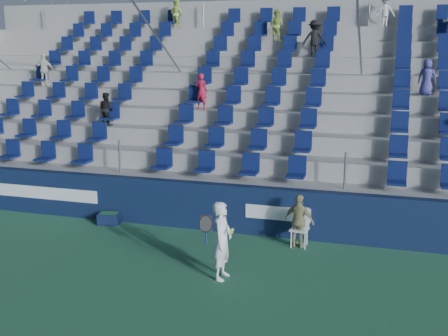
# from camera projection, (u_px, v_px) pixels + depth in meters

# --- Properties ---
(ground) EXTENTS (70.00, 70.00, 0.00)m
(ground) POSITION_uv_depth(u_px,v_px,m) (174.00, 278.00, 11.32)
(ground) COLOR #2C6745
(ground) RESTS_ON ground
(sponsor_wall) EXTENTS (24.00, 0.32, 1.20)m
(sponsor_wall) POSITION_uv_depth(u_px,v_px,m) (221.00, 207.00, 14.13)
(sponsor_wall) COLOR #101D3E
(sponsor_wall) RESTS_ON ground
(grandstand) EXTENTS (24.00, 8.17, 6.63)m
(grandstand) POSITION_uv_depth(u_px,v_px,m) (266.00, 121.00, 18.55)
(grandstand) COLOR #999994
(grandstand) RESTS_ON ground
(tennis_player) EXTENTS (0.69, 0.63, 1.59)m
(tennis_player) POSITION_uv_depth(u_px,v_px,m) (222.00, 240.00, 11.15)
(tennis_player) COLOR white
(tennis_player) RESTS_ON ground
(line_judge_chair) EXTENTS (0.43, 0.44, 0.90)m
(line_judge_chair) POSITION_uv_depth(u_px,v_px,m) (300.00, 224.00, 13.08)
(line_judge_chair) COLOR white
(line_judge_chair) RESTS_ON ground
(line_judge) EXTENTS (0.80, 0.50, 1.26)m
(line_judge) POSITION_uv_depth(u_px,v_px,m) (299.00, 221.00, 12.92)
(line_judge) COLOR tan
(line_judge) RESTS_ON ground
(ball_bin) EXTENTS (0.61, 0.45, 0.31)m
(ball_bin) POSITION_uv_depth(u_px,v_px,m) (109.00, 218.00, 14.68)
(ball_bin) COLOR #101A3A
(ball_bin) RESTS_ON ground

